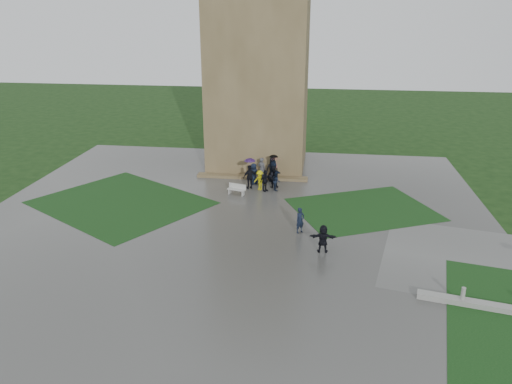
# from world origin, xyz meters

# --- Properties ---
(ground) EXTENTS (120.00, 120.00, 0.00)m
(ground) POSITION_xyz_m (0.00, 0.00, 0.00)
(ground) COLOR black
(plaza) EXTENTS (34.00, 34.00, 0.02)m
(plaza) POSITION_xyz_m (0.00, 2.00, 0.01)
(plaza) COLOR #3A3A37
(plaza) RESTS_ON ground
(lawn_inset_left) EXTENTS (14.10, 13.46, 0.01)m
(lawn_inset_left) POSITION_xyz_m (-8.50, 4.00, 0.03)
(lawn_inset_left) COLOR black
(lawn_inset_left) RESTS_ON plaza
(lawn_inset_right) EXTENTS (11.12, 10.15, 0.01)m
(lawn_inset_right) POSITION_xyz_m (8.50, 5.00, 0.03)
(lawn_inset_right) COLOR black
(lawn_inset_right) RESTS_ON plaza
(tower) EXTENTS (8.00, 8.00, 18.00)m
(tower) POSITION_xyz_m (0.00, 15.00, 9.00)
(tower) COLOR brown
(tower) RESTS_ON ground
(tower_plinth) EXTENTS (9.00, 0.80, 0.22)m
(tower_plinth) POSITION_xyz_m (0.00, 10.60, 0.13)
(tower_plinth) COLOR brown
(tower_plinth) RESTS_ON plaza
(bench) EXTENTS (1.43, 0.80, 0.79)m
(bench) POSITION_xyz_m (-0.61, 6.78, 0.43)
(bench) COLOR #A9A9A4
(bench) RESTS_ON plaza
(visitor_cluster) EXTENTS (3.10, 3.51, 2.55)m
(visitor_cluster) POSITION_xyz_m (1.26, 8.95, 1.07)
(visitor_cluster) COLOR black
(visitor_cluster) RESTS_ON plaza
(pedestrian_mid) EXTENTS (0.70, 0.68, 1.62)m
(pedestrian_mid) POSITION_xyz_m (4.36, 0.67, 0.83)
(pedestrian_mid) COLOR black
(pedestrian_mid) RESTS_ON plaza
(pedestrian_near) EXTENTS (1.53, 0.58, 1.63)m
(pedestrian_near) POSITION_xyz_m (5.77, -1.77, 0.84)
(pedestrian_near) COLOR black
(pedestrian_near) RESTS_ON plaza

